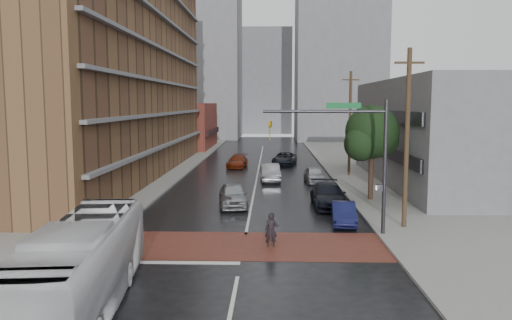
# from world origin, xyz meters

# --- Properties ---
(ground) EXTENTS (160.00, 160.00, 0.00)m
(ground) POSITION_xyz_m (0.00, 0.00, 0.00)
(ground) COLOR black
(ground) RESTS_ON ground
(crosswalk) EXTENTS (14.00, 5.00, 0.02)m
(crosswalk) POSITION_xyz_m (0.00, 0.50, 0.01)
(crosswalk) COLOR brown
(crosswalk) RESTS_ON ground
(sidewalk_west) EXTENTS (9.00, 90.00, 0.15)m
(sidewalk_west) POSITION_xyz_m (-11.50, 25.00, 0.07)
(sidewalk_west) COLOR gray
(sidewalk_west) RESTS_ON ground
(sidewalk_east) EXTENTS (9.00, 90.00, 0.15)m
(sidewalk_east) POSITION_xyz_m (11.50, 25.00, 0.07)
(sidewalk_east) COLOR gray
(sidewalk_east) RESTS_ON ground
(apartment_block) EXTENTS (10.00, 44.00, 28.00)m
(apartment_block) POSITION_xyz_m (-14.00, 24.00, 14.00)
(apartment_block) COLOR brown
(apartment_block) RESTS_ON ground
(storefront_west) EXTENTS (8.00, 16.00, 7.00)m
(storefront_west) POSITION_xyz_m (-12.00, 54.00, 3.50)
(storefront_west) COLOR maroon
(storefront_west) RESTS_ON ground
(building_east) EXTENTS (11.00, 26.00, 9.00)m
(building_east) POSITION_xyz_m (16.50, 20.00, 4.50)
(building_east) COLOR gray
(building_east) RESTS_ON ground
(distant_tower_west) EXTENTS (18.00, 16.00, 32.00)m
(distant_tower_west) POSITION_xyz_m (-14.00, 78.00, 16.00)
(distant_tower_west) COLOR gray
(distant_tower_west) RESTS_ON ground
(distant_tower_east) EXTENTS (16.00, 14.00, 36.00)m
(distant_tower_east) POSITION_xyz_m (14.00, 72.00, 18.00)
(distant_tower_east) COLOR gray
(distant_tower_east) RESTS_ON ground
(distant_tower_center) EXTENTS (12.00, 10.00, 24.00)m
(distant_tower_center) POSITION_xyz_m (0.00, 95.00, 12.00)
(distant_tower_center) COLOR gray
(distant_tower_center) RESTS_ON ground
(street_tree) EXTENTS (4.20, 4.10, 6.90)m
(street_tree) POSITION_xyz_m (8.52, 12.03, 4.73)
(street_tree) COLOR #332319
(street_tree) RESTS_ON ground
(signal_mast) EXTENTS (6.50, 0.30, 7.20)m
(signal_mast) POSITION_xyz_m (5.85, 2.50, 4.73)
(signal_mast) COLOR #2D2D33
(signal_mast) RESTS_ON ground
(utility_pole_near) EXTENTS (1.60, 0.26, 10.00)m
(utility_pole_near) POSITION_xyz_m (8.80, 4.00, 5.14)
(utility_pole_near) COLOR #473321
(utility_pole_near) RESTS_ON ground
(utility_pole_far) EXTENTS (1.60, 0.26, 10.00)m
(utility_pole_far) POSITION_xyz_m (8.80, 24.00, 5.14)
(utility_pole_far) COLOR #473321
(utility_pole_far) RESTS_ON ground
(transit_bus) EXTENTS (3.66, 11.15, 3.05)m
(transit_bus) POSITION_xyz_m (-5.09, -7.40, 1.53)
(transit_bus) COLOR silver
(transit_bus) RESTS_ON ground
(pedestrian_a) EXTENTS (0.65, 0.46, 1.69)m
(pedestrian_a) POSITION_xyz_m (1.36, 0.29, 0.84)
(pedestrian_a) COLOR black
(pedestrian_a) RESTS_ON ground
(pedestrian_b) EXTENTS (0.88, 0.78, 1.51)m
(pedestrian_b) POSITION_xyz_m (1.43, 1.20, 0.75)
(pedestrian_b) COLOR #272227
(pedestrian_b) RESTS_ON ground
(car_travel_a) EXTENTS (2.43, 4.85, 1.59)m
(car_travel_a) POSITION_xyz_m (-1.25, 9.86, 0.79)
(car_travel_a) COLOR #95989C
(car_travel_a) RESTS_ON ground
(car_travel_b) EXTENTS (1.97, 4.84, 1.56)m
(car_travel_b) POSITION_xyz_m (1.27, 21.01, 0.78)
(car_travel_b) COLOR #989A9F
(car_travel_b) RESTS_ON ground
(car_travel_c) EXTENTS (2.35, 4.79, 1.34)m
(car_travel_c) POSITION_xyz_m (-2.35, 30.52, 0.67)
(car_travel_c) COLOR #66200B
(car_travel_c) RESTS_ON ground
(suv_travel) EXTENTS (3.15, 5.52, 1.45)m
(suv_travel) POSITION_xyz_m (2.86, 32.86, 0.73)
(suv_travel) COLOR black
(suv_travel) RESTS_ON ground
(car_parked_near) EXTENTS (1.64, 3.94, 1.27)m
(car_parked_near) POSITION_xyz_m (5.59, 5.09, 0.63)
(car_parked_near) COLOR #121541
(car_parked_near) RESTS_ON ground
(car_parked_mid) EXTENTS (2.26, 5.44, 1.57)m
(car_parked_mid) POSITION_xyz_m (5.26, 10.00, 0.79)
(car_parked_mid) COLOR black
(car_parked_mid) RESTS_ON ground
(car_parked_far) EXTENTS (1.86, 4.20, 1.40)m
(car_parked_far) POSITION_xyz_m (5.20, 20.41, 0.70)
(car_parked_far) COLOR #ADAEB5
(car_parked_far) RESTS_ON ground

